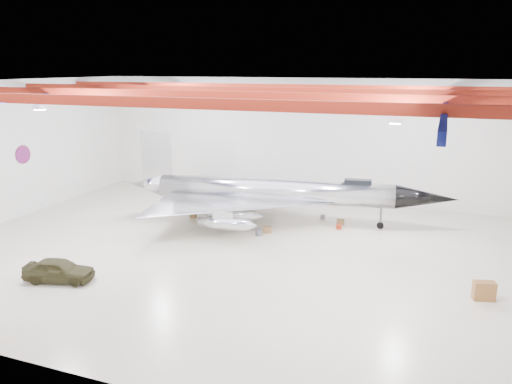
% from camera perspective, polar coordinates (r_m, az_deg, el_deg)
% --- Properties ---
extents(floor, '(40.00, 40.00, 0.00)m').
position_cam_1_polar(floor, '(33.52, -1.85, -6.79)').
color(floor, '#C3B59B').
rests_on(floor, ground).
extents(wall_back, '(40.00, 0.00, 40.00)m').
position_cam_1_polar(wall_back, '(45.98, 5.28, 6.01)').
color(wall_back, silver).
rests_on(wall_back, floor).
extents(wall_left, '(0.00, 30.00, 30.00)m').
position_cam_1_polar(wall_left, '(43.62, -27.06, 4.07)').
color(wall_left, silver).
rests_on(wall_left, floor).
extents(ceiling, '(40.00, 40.00, 0.00)m').
position_cam_1_polar(ceiling, '(31.31, -2.01, 12.35)').
color(ceiling, '#0A0F38').
rests_on(ceiling, wall_back).
extents(ceiling_structure, '(39.50, 29.50, 1.08)m').
position_cam_1_polar(ceiling_structure, '(31.34, -2.00, 11.12)').
color(ceiling_structure, maroon).
rests_on(ceiling_structure, ceiling).
extents(wall_roundel, '(0.10, 1.50, 1.50)m').
position_cam_1_polar(wall_roundel, '(45.00, -25.08, 3.90)').
color(wall_roundel, '#B21414').
rests_on(wall_roundel, wall_left).
extents(jet_aircraft, '(25.58, 16.75, 7.00)m').
position_cam_1_polar(jet_aircraft, '(38.98, 1.95, -0.23)').
color(jet_aircraft, silver).
rests_on(jet_aircraft, floor).
extents(jeep, '(4.24, 2.54, 1.35)m').
position_cam_1_polar(jeep, '(31.00, -21.61, -8.29)').
color(jeep, '#34311A').
rests_on(jeep, floor).
extents(desk, '(1.22, 0.82, 1.02)m').
position_cam_1_polar(desk, '(29.35, 24.61, -10.23)').
color(desk, brown).
rests_on(desk, floor).
extents(crate_ply, '(0.47, 0.38, 0.32)m').
position_cam_1_polar(crate_ply, '(41.00, -7.19, -2.71)').
color(crate_ply, olive).
rests_on(crate_ply, floor).
extents(toolbox_red, '(0.48, 0.41, 0.31)m').
position_cam_1_polar(toolbox_red, '(40.72, -2.87, -2.74)').
color(toolbox_red, '#9F240F').
rests_on(toolbox_red, floor).
extents(engine_drum, '(0.57, 0.57, 0.47)m').
position_cam_1_polar(engine_drum, '(36.46, 0.36, -4.63)').
color(engine_drum, '#59595B').
rests_on(engine_drum, floor).
extents(parts_bin, '(0.67, 0.59, 0.40)m').
position_cam_1_polar(parts_bin, '(39.55, 9.62, -3.38)').
color(parts_bin, olive).
rests_on(parts_bin, floor).
extents(crate_small, '(0.42, 0.35, 0.29)m').
position_cam_1_polar(crate_small, '(43.23, -5.26, -1.79)').
color(crate_small, '#59595B').
rests_on(crate_small, floor).
extents(tool_chest, '(0.43, 0.43, 0.37)m').
position_cam_1_polar(tool_chest, '(38.37, 9.45, -3.94)').
color(tool_chest, '#9F240F').
rests_on(tool_chest, floor).
extents(oil_barrel, '(0.78, 0.71, 0.44)m').
position_cam_1_polar(oil_barrel, '(37.10, 1.27, -4.32)').
color(oil_barrel, olive).
rests_on(oil_barrel, floor).
extents(spares_box, '(0.46, 0.46, 0.34)m').
position_cam_1_polar(spares_box, '(40.73, 7.64, -2.82)').
color(spares_box, '#59595B').
rests_on(spares_box, floor).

